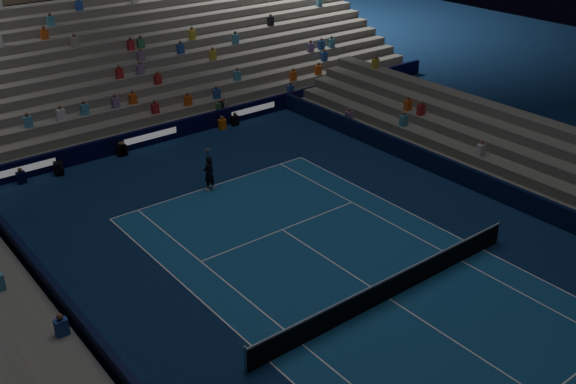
% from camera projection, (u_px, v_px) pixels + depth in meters
% --- Properties ---
extents(ground, '(90.00, 90.00, 0.00)m').
position_uv_depth(ground, '(389.00, 299.00, 24.43)').
color(ground, '#0B2047').
rests_on(ground, ground).
extents(court_surface, '(10.97, 23.77, 0.01)m').
position_uv_depth(court_surface, '(389.00, 299.00, 24.43)').
color(court_surface, navy).
rests_on(court_surface, ground).
extents(sponsor_barrier_far, '(44.00, 0.25, 1.00)m').
position_uv_depth(sponsor_barrier_far, '(150.00, 136.00, 37.18)').
color(sponsor_barrier_far, black).
rests_on(sponsor_barrier_far, ground).
extents(sponsor_barrier_east, '(0.25, 37.00, 1.00)m').
position_uv_depth(sponsor_barrier_east, '(544.00, 209.00, 29.55)').
color(sponsor_barrier_east, black).
rests_on(sponsor_barrier_east, ground).
extents(grandstand_main, '(44.00, 15.20, 11.20)m').
position_uv_depth(grandstand_main, '(76.00, 50.00, 42.47)').
color(grandstand_main, slate).
rests_on(grandstand_main, ground).
extents(tennis_net, '(12.90, 0.10, 1.10)m').
position_uv_depth(tennis_net, '(390.00, 288.00, 24.21)').
color(tennis_net, '#B2B2B7').
rests_on(tennis_net, ground).
extents(tennis_player, '(0.71, 0.54, 1.74)m').
position_uv_depth(tennis_player, '(209.00, 173.00, 32.00)').
color(tennis_player, black).
rests_on(tennis_player, ground).
extents(broadcast_camera, '(0.64, 1.00, 0.62)m').
position_uv_depth(broadcast_camera, '(59.00, 168.00, 33.80)').
color(broadcast_camera, black).
rests_on(broadcast_camera, ground).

